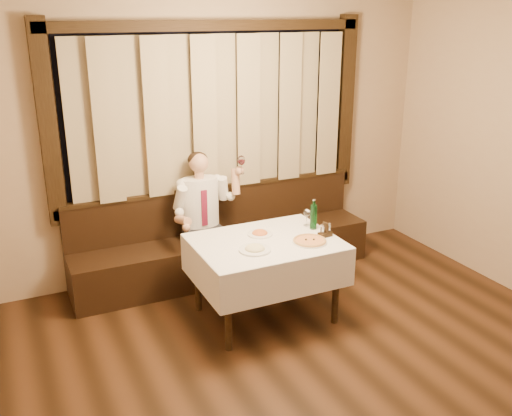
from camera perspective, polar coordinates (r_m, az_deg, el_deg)
name	(u,v)px	position (r m, az deg, el deg)	size (l,w,h in m)	color
room	(310,181)	(4.21, 5.38, 2.66)	(5.01, 6.01, 2.81)	black
banquette	(223,246)	(6.10, -3.30, -3.82)	(3.20, 0.61, 0.94)	black
dining_table	(266,252)	(5.10, 0.96, -4.37)	(1.27, 0.97, 0.76)	black
pizza	(310,241)	(5.04, 5.39, -3.28)	(0.31, 0.31, 0.03)	white
pasta_red	(260,231)	(5.18, 0.39, -2.36)	(0.23, 0.23, 0.08)	white
pasta_cream	(255,247)	(4.84, -0.12, -3.88)	(0.28, 0.28, 0.09)	white
green_bottle	(313,216)	(5.32, 5.77, -0.84)	(0.06, 0.06, 0.29)	#104B1B
table_wine_glass	(307,213)	(5.39, 5.10, -0.54)	(0.06, 0.06, 0.17)	white
cruet_caddy	(325,231)	(5.17, 6.94, -2.34)	(0.13, 0.08, 0.14)	black
seated_man	(203,209)	(5.77, -5.29, -0.07)	(0.73, 0.55, 1.36)	black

